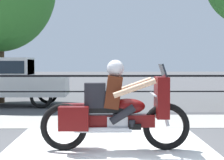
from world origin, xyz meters
The scene contains 6 objects.
ground_plane centered at (0.00, 0.00, 0.00)m, with size 120.00×120.00×0.00m, color #4C4C4F.
sidewalk_band centered at (0.00, 3.40, 0.01)m, with size 44.00×2.40×0.01m, color #99968E.
crosswalk_band centered at (-0.11, -0.20, 0.00)m, with size 3.51×6.00×0.01m, color silver.
fence_railing centered at (0.00, 5.45, 0.86)m, with size 36.00×0.05×1.09m.
motorcycle centered at (-0.02, -0.16, 0.68)m, with size 2.49×0.76×1.50m.
parked_car centered at (-3.51, 7.23, 0.92)m, with size 4.02×1.77×1.62m.
Camera 1 is at (-0.20, -7.36, 1.47)m, focal length 70.00 mm.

